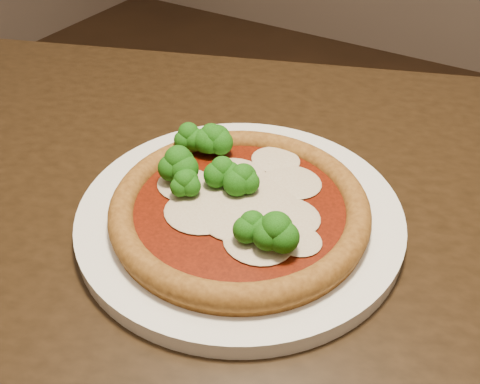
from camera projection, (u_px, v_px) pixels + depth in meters
The scene contains 3 objects.
dining_table at pixel (279, 296), 0.61m from camera, with size 1.44×1.20×0.75m.
plate at pixel (240, 215), 0.56m from camera, with size 0.34×0.34×0.02m, color white.
pizza at pixel (236, 201), 0.54m from camera, with size 0.26×0.26×0.06m.
Camera 1 is at (0.28, -0.55, 1.13)m, focal length 40.00 mm.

